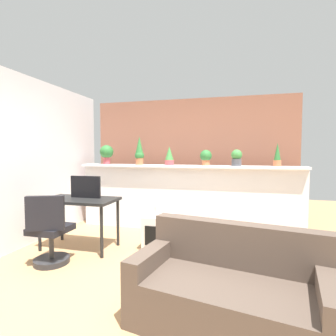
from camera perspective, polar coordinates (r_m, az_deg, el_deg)
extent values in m
plane|color=tan|center=(3.14, -3.75, -23.76)|extent=(12.00, 12.00, 0.00)
cube|color=silver|center=(4.80, 3.89, -6.78)|extent=(4.03, 0.16, 1.16)
cube|color=silver|center=(4.70, 3.82, 0.37)|extent=(4.03, 0.31, 0.04)
cube|color=#935B47|center=(5.32, 5.14, 1.45)|extent=(4.03, 0.10, 2.50)
cube|color=silver|center=(4.39, -31.22, 1.20)|extent=(0.12, 4.40, 2.60)
cylinder|color=#B7474C|center=(5.22, -13.21, 1.60)|extent=(0.14, 0.14, 0.14)
sphere|color=#2D7033|center=(5.22, -13.23, 3.46)|extent=(0.26, 0.26, 0.26)
cylinder|color=#C66B42|center=(4.91, -6.24, 1.42)|extent=(0.14, 0.14, 0.12)
sphere|color=#2D7033|center=(4.90, -6.24, 2.72)|extent=(0.17, 0.17, 0.17)
cone|color=#2D7033|center=(4.90, -6.26, 4.99)|extent=(0.15, 0.15, 0.32)
cylinder|color=#B7474C|center=(4.76, 0.29, 1.21)|extent=(0.16, 0.16, 0.09)
cone|color=#3D843D|center=(4.75, 0.29, 3.25)|extent=(0.16, 0.16, 0.25)
cylinder|color=#C66B42|center=(4.66, 8.24, 1.14)|extent=(0.13, 0.13, 0.09)
sphere|color=#2D7033|center=(4.66, 8.25, 2.67)|extent=(0.21, 0.21, 0.21)
cylinder|color=#4C4C51|center=(4.58, 14.71, 1.20)|extent=(0.16, 0.16, 0.12)
sphere|color=#3D843D|center=(4.58, 14.73, 2.80)|extent=(0.18, 0.18, 0.18)
cylinder|color=#C66B42|center=(4.68, 22.70, 0.96)|extent=(0.13, 0.13, 0.10)
cone|color=#2D7033|center=(4.67, 22.75, 3.33)|extent=(0.11, 0.11, 0.29)
cylinder|color=black|center=(4.31, -26.23, -11.43)|extent=(0.04, 0.04, 0.71)
cylinder|color=black|center=(3.74, -14.27, -13.40)|extent=(0.04, 0.04, 0.71)
cylinder|color=black|center=(4.68, -22.15, -10.14)|extent=(0.04, 0.04, 0.71)
cylinder|color=black|center=(4.17, -10.87, -11.61)|extent=(0.04, 0.04, 0.71)
cube|color=black|center=(4.12, -18.77, -6.57)|extent=(1.10, 0.60, 0.04)
cube|color=black|center=(4.13, -17.53, -3.94)|extent=(0.48, 0.04, 0.33)
cylinder|color=#262628|center=(3.89, -23.99, -17.95)|extent=(0.44, 0.44, 0.07)
cylinder|color=#333333|center=(3.82, -24.07, -15.08)|extent=(0.06, 0.06, 0.34)
cube|color=black|center=(3.76, -24.15, -12.04)|extent=(0.44, 0.44, 0.08)
cube|color=black|center=(3.52, -25.21, -8.90)|extent=(0.44, 0.22, 0.42)
cube|color=silver|center=(4.00, -2.08, -13.75)|extent=(0.40, 0.40, 0.50)
cube|color=black|center=(3.83, -2.94, -14.55)|extent=(0.28, 0.04, 0.28)
cylinder|color=silver|center=(3.90, -2.37, -9.35)|extent=(0.07, 0.07, 0.14)
cube|color=brown|center=(2.44, 12.95, -27.07)|extent=(1.67, 1.04, 0.40)
cube|color=brown|center=(2.54, 14.62, -15.86)|extent=(1.56, 0.45, 0.40)
cube|color=brown|center=(2.54, -3.47, -18.65)|extent=(0.30, 0.78, 0.16)
cube|color=brown|center=(2.28, 31.90, -21.82)|extent=(0.30, 0.78, 0.16)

